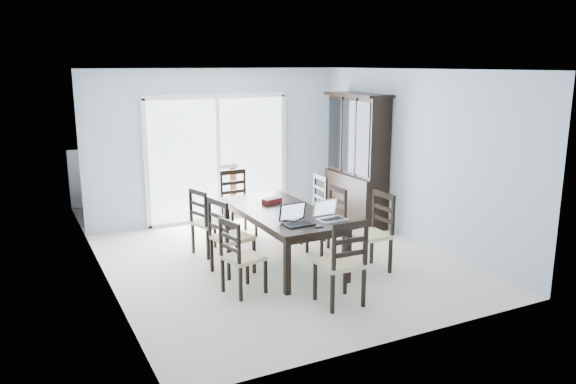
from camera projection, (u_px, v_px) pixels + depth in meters
name	position (u px, v px, depth m)	size (l,w,h in m)	color
floor	(282.00, 263.00, 7.71)	(5.00, 5.00, 0.00)	silver
ceiling	(281.00, 69.00, 7.13)	(5.00, 5.00, 0.00)	white
back_wall	(217.00, 146.00, 9.60)	(4.50, 0.02, 2.60)	#A8BAC9
wall_left	(106.00, 186.00, 6.44)	(0.02, 5.00, 2.60)	#A8BAC9
wall_right	(416.00, 157.00, 8.41)	(0.02, 5.00, 2.60)	#A8BAC9
balcony	(202.00, 209.00, 10.77)	(4.50, 2.00, 0.10)	gray
railing	(185.00, 170.00, 11.51)	(4.50, 0.06, 1.10)	#99999E
dining_table	(282.00, 216.00, 7.56)	(1.00, 2.20, 0.75)	black
china_hutch	(357.00, 161.00, 9.45)	(0.50, 1.38, 2.20)	black
sliding_door	(218.00, 158.00, 9.63)	(2.52, 0.05, 2.18)	silver
chair_left_near	(237.00, 249.00, 6.53)	(0.50, 0.49, 1.07)	black
chair_left_mid	(226.00, 228.00, 7.17)	(0.54, 0.53, 1.17)	black
chair_left_far	(205.00, 215.00, 7.90)	(0.53, 0.52, 1.12)	black
chair_right_near	(376.00, 223.00, 7.33)	(0.47, 0.46, 1.20)	black
chair_right_mid	(331.00, 214.00, 7.99)	(0.46, 0.44, 1.11)	black
chair_right_far	(314.00, 200.00, 8.65)	(0.48, 0.47, 1.16)	black
chair_end_near	(344.00, 254.00, 6.18)	(0.45, 0.47, 1.18)	black
chair_end_far	(236.00, 196.00, 8.91)	(0.46, 0.47, 1.18)	black
laptop_dark	(298.00, 220.00, 6.85)	(0.37, 0.26, 0.25)	black
laptop_silver	(331.00, 216.00, 7.04)	(0.37, 0.27, 0.24)	silver
book_stack	(292.00, 219.00, 7.04)	(0.29, 0.27, 0.04)	maroon
cell_phone	(319.00, 227.00, 6.74)	(0.11, 0.05, 0.01)	black
game_box	(272.00, 201.00, 7.92)	(0.27, 0.14, 0.07)	#4B110F
hot_tub	(177.00, 185.00, 10.32)	(2.04, 1.87, 0.97)	maroon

